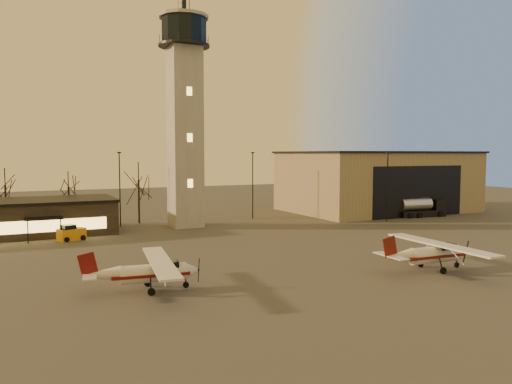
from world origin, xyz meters
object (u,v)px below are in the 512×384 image
(cessna_front, at_px, (436,257))
(fuel_truck, at_px, (421,209))
(control_tower, at_px, (185,106))
(service_cart, at_px, (71,234))
(terminal, at_px, (5,218))
(cessna_rear, at_px, (155,276))
(hangar, at_px, (377,181))

(cessna_front, bearing_deg, fuel_truck, 50.50)
(control_tower, height_order, service_cart, control_tower)
(terminal, bearing_deg, service_cart, -44.58)
(cessna_front, distance_m, service_cart, 39.31)
(service_cart, bearing_deg, cessna_rear, -102.98)
(terminal, bearing_deg, control_tower, -5.15)
(cessna_front, relative_size, service_cart, 3.64)
(terminal, xyz_separation_m, fuel_truck, (58.53, -7.98, -0.98))
(control_tower, relative_size, terminal, 1.28)
(terminal, distance_m, cessna_rear, 33.18)
(hangar, relative_size, terminal, 1.20)
(cessna_front, xyz_separation_m, cessna_rear, (-23.10, 4.21, -0.06))
(control_tower, bearing_deg, cessna_rear, -111.92)
(cessna_rear, relative_size, service_cart, 3.46)
(control_tower, relative_size, cessna_rear, 2.88)
(hangar, height_order, cessna_rear, hangar)
(fuel_truck, bearing_deg, hangar, 99.10)
(hangar, bearing_deg, cessna_rear, -144.97)
(terminal, height_order, cessna_rear, terminal)
(hangar, relative_size, service_cart, 9.37)
(fuel_truck, bearing_deg, service_cart, -175.39)
(hangar, relative_size, fuel_truck, 3.71)
(hangar, height_order, cessna_front, hangar)
(terminal, relative_size, cessna_front, 2.14)
(cessna_rear, bearing_deg, service_cart, 105.54)
(cessna_rear, height_order, fuel_truck, cessna_rear)
(hangar, height_order, terminal, hangar)
(cessna_rear, xyz_separation_m, service_cart, (-3.31, 24.92, -0.36))
(control_tower, bearing_deg, service_cart, -162.86)
(cessna_rear, height_order, service_cart, cessna_rear)
(cessna_front, bearing_deg, cessna_rear, 172.51)
(control_tower, bearing_deg, cessna_front, -71.69)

